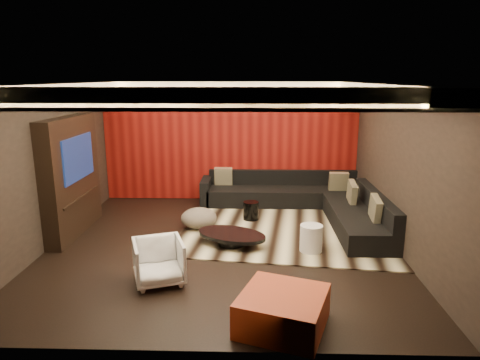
{
  "coord_description": "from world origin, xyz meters",
  "views": [
    {
      "loc": [
        0.53,
        -7.06,
        2.9
      ],
      "look_at": [
        0.3,
        0.6,
        1.05
      ],
      "focal_mm": 32.0,
      "sensor_mm": 36.0,
      "label": 1
    }
  ],
  "objects_px": {
    "coffee_table": "(232,239)",
    "armchair": "(159,262)",
    "drum_stool": "(251,211)",
    "white_side_table": "(311,239)",
    "orange_ottoman": "(283,311)",
    "sectional_sofa": "(308,202)"
  },
  "relations": [
    {
      "from": "orange_ottoman",
      "to": "sectional_sofa",
      "type": "relative_size",
      "value": 0.26
    },
    {
      "from": "drum_stool",
      "to": "sectional_sofa",
      "type": "height_order",
      "value": "sectional_sofa"
    },
    {
      "from": "armchair",
      "to": "white_side_table",
      "type": "bearing_deg",
      "value": 6.88
    },
    {
      "from": "orange_ottoman",
      "to": "sectional_sofa",
      "type": "xyz_separation_m",
      "value": [
        0.84,
        4.36,
        0.05
      ]
    },
    {
      "from": "white_side_table",
      "to": "sectional_sofa",
      "type": "height_order",
      "value": "sectional_sofa"
    },
    {
      "from": "drum_stool",
      "to": "armchair",
      "type": "distance_m",
      "value": 3.09
    },
    {
      "from": "coffee_table",
      "to": "armchair",
      "type": "xyz_separation_m",
      "value": [
        -0.98,
        -1.42,
        0.19
      ]
    },
    {
      "from": "drum_stool",
      "to": "white_side_table",
      "type": "relative_size",
      "value": 0.79
    },
    {
      "from": "coffee_table",
      "to": "orange_ottoman",
      "type": "relative_size",
      "value": 1.31
    },
    {
      "from": "drum_stool",
      "to": "armchair",
      "type": "xyz_separation_m",
      "value": [
        -1.31,
        -2.8,
        0.11
      ]
    },
    {
      "from": "drum_stool",
      "to": "armchair",
      "type": "relative_size",
      "value": 0.53
    },
    {
      "from": "sectional_sofa",
      "to": "armchair",
      "type": "bearing_deg",
      "value": -127.86
    },
    {
      "from": "drum_stool",
      "to": "white_side_table",
      "type": "bearing_deg",
      "value": -57.69
    },
    {
      "from": "drum_stool",
      "to": "white_side_table",
      "type": "xyz_separation_m",
      "value": [
        1.03,
        -1.62,
        0.03
      ]
    },
    {
      "from": "drum_stool",
      "to": "orange_ottoman",
      "type": "xyz_separation_m",
      "value": [
        0.39,
        -3.89,
        0.01
      ]
    },
    {
      "from": "drum_stool",
      "to": "armchair",
      "type": "height_order",
      "value": "armchair"
    },
    {
      "from": "armchair",
      "to": "orange_ottoman",
      "type": "bearing_deg",
      "value": -52.37
    },
    {
      "from": "drum_stool",
      "to": "orange_ottoman",
      "type": "bearing_deg",
      "value": -84.22
    },
    {
      "from": "armchair",
      "to": "sectional_sofa",
      "type": "height_order",
      "value": "sectional_sofa"
    },
    {
      "from": "drum_stool",
      "to": "white_side_table",
      "type": "distance_m",
      "value": 1.92
    },
    {
      "from": "white_side_table",
      "to": "orange_ottoman",
      "type": "height_order",
      "value": "white_side_table"
    },
    {
      "from": "white_side_table",
      "to": "armchair",
      "type": "height_order",
      "value": "armchair"
    }
  ]
}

